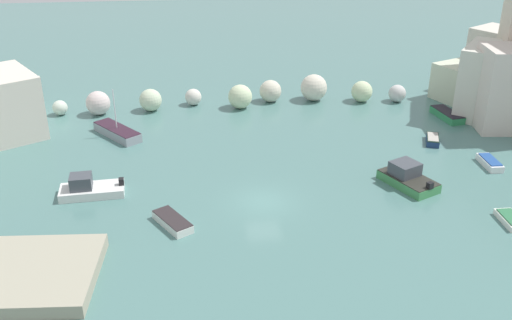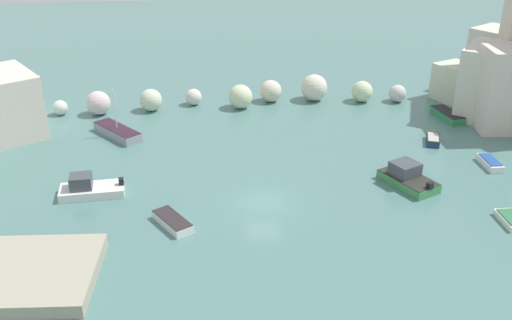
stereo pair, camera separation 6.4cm
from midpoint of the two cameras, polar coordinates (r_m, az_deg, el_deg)
The scene contains 11 objects.
cove_water at distance 42.06m, azimuth 0.69°, elevation -4.08°, with size 160.00×160.00×0.00m, color slate.
rock_breakwater at distance 59.85m, azimuth -0.44°, elevation 6.37°, with size 40.34×4.30×2.74m.
stone_dock at distance 36.76m, azimuth -22.22°, elevation -10.29°, with size 8.99×6.94×0.85m, color #A19C86.
moored_boat_0 at distance 59.66m, azimuth 18.06°, elevation 4.21°, with size 2.07×4.18×0.71m.
moored_boat_2 at distance 50.70m, azimuth 21.74°, elevation -0.23°, with size 1.13×2.80×0.62m.
moored_boat_3 at distance 44.39m, azimuth -15.92°, elevation -2.66°, with size 4.72×2.40×1.64m.
moored_boat_4 at distance 39.55m, azimuth -8.17°, elevation -5.95°, with size 2.83×3.55×0.61m.
moored_boat_5 at distance 45.50m, azimuth 14.45°, elevation -1.63°, with size 4.01×5.00×1.71m.
moored_boat_6 at distance 43.03m, azimuth 23.48°, elevation -5.33°, with size 1.25×2.49×0.49m.
moored_boat_7 at distance 54.06m, azimuth -13.38°, elevation 2.69°, with size 4.64×5.29×4.43m.
moored_boat_8 at distance 53.59m, azimuth 16.77°, elevation 1.92°, with size 1.79×2.61×0.58m.
Camera 1 is at (-4.55, -36.28, 20.78)m, focal length 41.15 mm.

